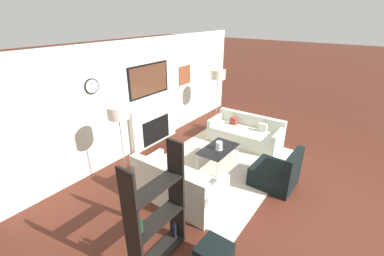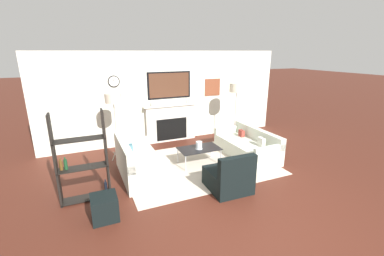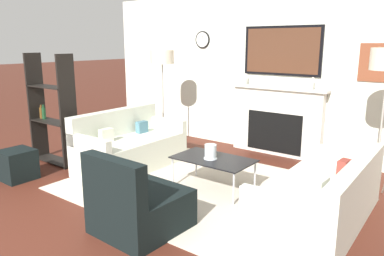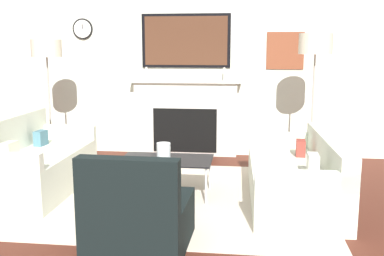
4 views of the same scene
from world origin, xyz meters
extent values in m
cube|color=silver|center=(0.00, 4.55, 1.35)|extent=(7.43, 0.07, 2.70)
cube|color=beige|center=(0.00, 4.44, 0.55)|extent=(1.55, 0.16, 1.10)
cube|color=black|center=(0.00, 4.35, 0.39)|extent=(0.96, 0.01, 0.66)
cube|color=beige|center=(0.00, 4.42, 1.12)|extent=(1.67, 0.22, 0.04)
cylinder|color=#B2AD9E|center=(-0.58, 4.39, 1.19)|extent=(0.04, 0.04, 0.10)
cylinder|color=white|center=(-0.58, 4.39, 1.29)|extent=(0.03, 0.03, 0.09)
cylinder|color=#B2AD9E|center=(0.58, 4.39, 1.19)|extent=(0.04, 0.04, 0.10)
cylinder|color=white|center=(0.58, 4.39, 1.29)|extent=(0.03, 0.03, 0.09)
cube|color=black|center=(0.00, 4.50, 1.72)|extent=(1.33, 0.04, 0.79)
cube|color=#4C2D1E|center=(0.00, 4.48, 1.72)|extent=(1.23, 0.01, 0.71)
cylinder|color=black|center=(-1.58, 4.50, 1.90)|extent=(0.31, 0.02, 0.31)
cylinder|color=silver|center=(-1.58, 4.49, 1.90)|extent=(0.27, 0.00, 0.27)
cube|color=black|center=(-1.58, 4.48, 1.93)|extent=(0.01, 0.00, 0.07)
cube|color=brown|center=(1.46, 4.51, 1.57)|extent=(0.54, 0.02, 0.54)
cube|color=beige|center=(0.00, 2.45, 0.01)|extent=(3.53, 2.65, 0.01)
cube|color=silver|center=(-1.41, 2.45, 0.23)|extent=(0.84, 1.66, 0.46)
cube|color=silver|center=(-1.74, 2.45, 0.65)|extent=(0.17, 1.65, 0.40)
cube|color=silver|center=(-1.42, 3.23, 0.55)|extent=(0.82, 0.11, 0.18)
cube|color=beige|center=(-1.41, 1.68, 0.55)|extent=(0.82, 0.11, 0.18)
cube|color=#436E7E|center=(-1.54, 2.82, 0.55)|extent=(0.12, 0.19, 0.18)
cube|color=beige|center=(-1.53, 2.09, 0.55)|extent=(0.12, 0.20, 0.20)
cube|color=silver|center=(1.41, 2.45, 0.20)|extent=(0.92, 1.89, 0.40)
cube|color=silver|center=(1.77, 2.46, 0.56)|extent=(0.20, 1.88, 0.31)
cube|color=silver|center=(1.43, 1.57, 0.49)|extent=(0.88, 0.12, 0.18)
cube|color=silver|center=(1.39, 3.34, 0.49)|extent=(0.88, 0.12, 0.18)
cube|color=beige|center=(1.55, 2.04, 0.51)|extent=(0.11, 0.22, 0.22)
cube|color=maroon|center=(1.53, 2.88, 0.49)|extent=(0.11, 0.19, 0.18)
cube|color=black|center=(0.07, 1.18, 0.20)|extent=(0.79, 0.85, 0.40)
cube|color=black|center=(0.06, 0.84, 0.62)|extent=(0.77, 0.16, 0.44)
cube|color=black|center=(0.05, 2.49, 0.41)|extent=(1.00, 0.59, 0.02)
cylinder|color=#B7B7BC|center=(-0.41, 2.23, 0.20)|extent=(0.02, 0.02, 0.40)
cylinder|color=#B7B7BC|center=(0.51, 2.23, 0.20)|extent=(0.02, 0.02, 0.40)
cylinder|color=#B7B7BC|center=(-0.41, 2.74, 0.20)|extent=(0.02, 0.02, 0.40)
cylinder|color=#B7B7BC|center=(0.51, 2.74, 0.20)|extent=(0.02, 0.02, 0.40)
cylinder|color=silver|center=(0.03, 2.45, 0.51)|extent=(0.15, 0.15, 0.19)
cylinder|color=silver|center=(0.03, 2.45, 0.47)|extent=(0.08, 0.08, 0.10)
cylinder|color=silver|center=(0.03, 2.45, 0.42)|extent=(0.17, 0.17, 0.01)
cylinder|color=#9E998E|center=(-1.64, 3.58, 0.13)|extent=(0.09, 0.23, 0.28)
cylinder|color=#9E998E|center=(-1.82, 3.62, 0.13)|extent=(0.17, 0.19, 0.28)
cylinder|color=#9E998E|center=(-1.77, 3.44, 0.13)|extent=(0.23, 0.07, 0.28)
cylinder|color=#9E998E|center=(-1.74, 3.55, 0.88)|extent=(0.02, 0.02, 1.23)
cylinder|color=beige|center=(-1.74, 3.55, 1.61)|extent=(0.40, 0.40, 0.23)
cylinder|color=#9E998E|center=(1.85, 3.58, 0.14)|extent=(0.09, 0.23, 0.29)
cylinder|color=#9E998E|center=(1.66, 3.62, 0.14)|extent=(0.17, 0.19, 0.29)
cylinder|color=#9E998E|center=(1.72, 3.44, 0.14)|extent=(0.23, 0.07, 0.29)
cylinder|color=#9E998E|center=(1.74, 3.55, 0.91)|extent=(0.02, 0.02, 1.26)
cube|color=black|center=(-2.99, 1.91, 0.85)|extent=(0.04, 0.28, 1.69)
cube|color=black|center=(-2.14, 1.91, 0.85)|extent=(0.04, 0.28, 1.69)
cube|color=black|center=(-2.56, 1.91, 0.03)|extent=(0.89, 0.28, 0.02)
cube|color=black|center=(-2.56, 1.91, 0.65)|extent=(0.89, 0.28, 0.01)
cube|color=black|center=(-2.56, 1.91, 1.19)|extent=(0.89, 0.28, 0.02)
cylinder|color=#194223|center=(-2.84, 1.93, 0.75)|extent=(0.06, 0.06, 0.18)
cylinder|color=#194223|center=(-2.84, 1.93, 0.87)|extent=(0.03, 0.03, 0.05)
cylinder|color=brown|center=(-2.91, 1.94, 0.75)|extent=(0.06, 0.06, 0.18)
cylinder|color=brown|center=(-2.91, 1.94, 0.86)|extent=(0.03, 0.03, 0.04)
cylinder|color=black|center=(-2.21, 1.91, 0.15)|extent=(0.06, 0.06, 0.24)
cylinder|color=black|center=(-2.21, 1.91, 0.30)|extent=(0.03, 0.03, 0.06)
cube|color=black|center=(-2.30, 1.15, 0.21)|extent=(0.42, 0.42, 0.42)
camera|label=1|loc=(-4.44, -0.04, 3.23)|focal=24.00mm
camera|label=2|loc=(-2.44, -2.80, 2.69)|focal=24.00mm
camera|label=3|loc=(2.59, -1.28, 1.85)|focal=35.00mm
camera|label=4|loc=(0.91, -2.22, 1.62)|focal=42.00mm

